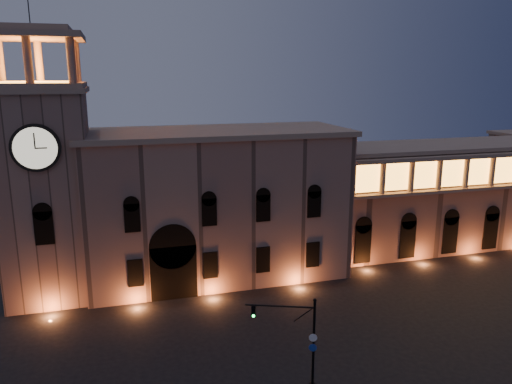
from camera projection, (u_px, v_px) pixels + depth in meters
The scene contains 5 objects.
ground at pixel (295, 369), 41.39m from camera, with size 160.00×160.00×0.00m, color black.
government_building at pixel (216, 204), 59.35m from camera, with size 30.80×12.80×17.60m.
clock_tower at pixel (46, 184), 52.71m from camera, with size 9.80×9.80×32.40m.
colonnade_wing at pixel (450, 194), 70.58m from camera, with size 40.60×11.50×14.50m.
traffic_light at pixel (301, 341), 38.05m from camera, with size 5.18×2.27×7.56m.
Camera 1 is at (-13.14, -34.61, 23.85)m, focal length 35.00 mm.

